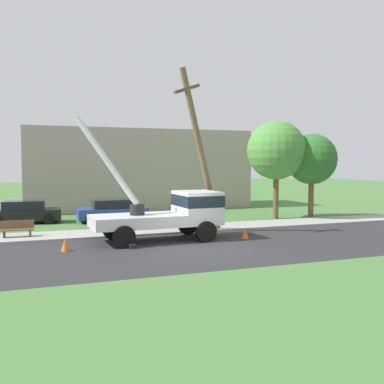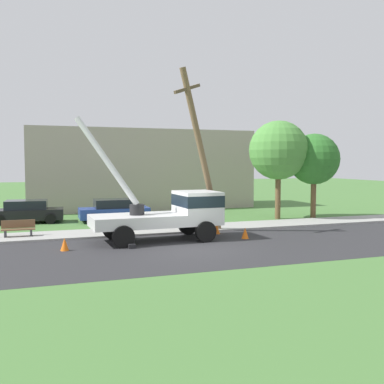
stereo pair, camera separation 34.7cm
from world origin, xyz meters
name	(u,v)px [view 1 (the left image)]	position (x,y,z in m)	size (l,w,h in m)	color
ground_plane	(134,217)	(0.00, 12.00, 0.00)	(120.00, 120.00, 0.00)	#477538
road_asphalt	(195,248)	(0.00, 0.00, 0.00)	(80.00, 8.14, 0.01)	#2B2B2D
sidewalk_strip	(161,230)	(0.00, 5.40, 0.05)	(80.00, 2.67, 0.10)	#9E9E99
utility_truck	(173,211)	(-0.23, 2.51, 1.41)	(6.83, 3.21, 5.98)	silver
leaning_utility_pole	(201,150)	(1.77, 3.87, 4.43)	(3.27, 1.72, 8.65)	brown
traffic_cone_ahead	(245,233)	(3.25, 1.56, 0.28)	(0.36, 0.36, 0.56)	orange
traffic_cone_behind	(65,245)	(-5.41, 1.42, 0.28)	(0.36, 0.36, 0.56)	orange
traffic_cone_curbside	(216,229)	(2.48, 3.40, 0.28)	(0.36, 0.36, 0.56)	orange
parked_sedan_black	(24,212)	(-7.09, 11.29, 0.71)	(4.53, 2.24, 1.42)	black
parked_sedan_blue	(112,210)	(-1.79, 10.28, 0.71)	(4.42, 2.05, 1.42)	#263F99
park_bench	(17,229)	(-7.39, 5.47, 0.46)	(1.60, 0.45, 0.90)	brown
roadside_tree_near	(276,151)	(8.75, 7.78, 4.57)	(3.92, 3.92, 6.55)	brown
roadside_tree_far	(312,159)	(11.21, 7.32, 3.98)	(3.42, 3.42, 5.72)	brown
lowrise_building_backdrop	(138,169)	(1.80, 18.21, 3.20)	(18.00, 6.00, 6.40)	#A5998C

